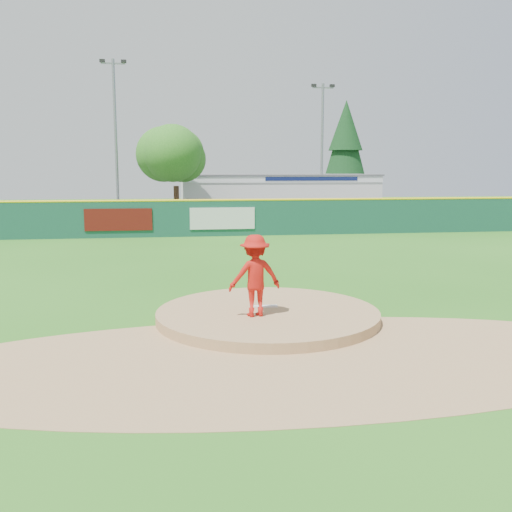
{
  "coord_description": "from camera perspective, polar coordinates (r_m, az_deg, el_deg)",
  "views": [
    {
      "loc": [
        -2.28,
        -13.55,
        3.7
      ],
      "look_at": [
        0.0,
        2.0,
        1.3
      ],
      "focal_mm": 40.0,
      "sensor_mm": 36.0,
      "label": 1
    }
  ],
  "objects": [
    {
      "name": "parking_lot",
      "position": [
        40.78,
        -5.12,
        3.45
      ],
      "size": [
        44.0,
        16.0,
        0.02
      ],
      "primitive_type": "cube",
      "color": "#38383A",
      "rests_on": "ground"
    },
    {
      "name": "outfield_fence",
      "position": [
        31.74,
        -4.21,
        3.94
      ],
      "size": [
        40.0,
        0.14,
        2.07
      ],
      "color": "#154737",
      "rests_on": "ground"
    },
    {
      "name": "infield_dirt_arc",
      "position": [
        11.41,
        3.71,
        -10.23
      ],
      "size": [
        15.4,
        15.4,
        0.01
      ],
      "primitive_type": "cylinder",
      "color": "#9E774C",
      "rests_on": "ground"
    },
    {
      "name": "fence_banners",
      "position": [
        31.59,
        -8.48,
        3.68
      ],
      "size": [
        9.24,
        0.04,
        1.2
      ],
      "color": "#59120C",
      "rests_on": "ground"
    },
    {
      "name": "conifer_tree",
      "position": [
        51.89,
        8.94,
        10.61
      ],
      "size": [
        4.4,
        4.4,
        9.5
      ],
      "color": "#382314",
      "rests_on": "ground"
    },
    {
      "name": "light_pole_right",
      "position": [
        44.06,
        6.62,
        11.02
      ],
      "size": [
        1.75,
        0.25,
        10.0
      ],
      "color": "gray",
      "rests_on": "ground"
    },
    {
      "name": "ground",
      "position": [
        14.23,
        1.18,
        -6.39
      ],
      "size": [
        120.0,
        120.0,
        0.0
      ],
      "primitive_type": "plane",
      "color": "#286B19",
      "rests_on": "ground"
    },
    {
      "name": "pool_building_grp",
      "position": [
        46.34,
        1.96,
        6.15
      ],
      "size": [
        15.2,
        8.2,
        3.31
      ],
      "color": "silver",
      "rests_on": "ground"
    },
    {
      "name": "van",
      "position": [
        34.83,
        -11.29,
        3.65
      ],
      "size": [
        5.35,
        2.66,
        1.46
      ],
      "primitive_type": "imported",
      "rotation": [
        0.0,
        0.0,
        1.52
      ],
      "color": "white",
      "rests_on": "parking_lot"
    },
    {
      "name": "pitching_rubber",
      "position": [
        14.45,
        0.98,
        -5.05
      ],
      "size": [
        0.6,
        0.15,
        0.04
      ],
      "primitive_type": "cube",
      "color": "white",
      "rests_on": "pitchers_mound"
    },
    {
      "name": "deciduous_tree",
      "position": [
        38.56,
        -8.05,
        9.86
      ],
      "size": [
        5.6,
        5.6,
        7.36
      ],
      "color": "#382314",
      "rests_on": "ground"
    },
    {
      "name": "light_pole_left",
      "position": [
        40.79,
        -13.86,
        11.73
      ],
      "size": [
        1.75,
        0.25,
        11.0
      ],
      "color": "gray",
      "rests_on": "ground"
    },
    {
      "name": "pitchers_mound",
      "position": [
        14.23,
        1.18,
        -6.39
      ],
      "size": [
        5.5,
        5.5,
        0.5
      ],
      "primitive_type": "cylinder",
      "color": "#9E774C",
      "rests_on": "ground"
    },
    {
      "name": "playground_slide",
      "position": [
        37.52,
        -22.08,
        3.74
      ],
      "size": [
        1.12,
        3.16,
        1.75
      ],
      "color": "#1B2AED",
      "rests_on": "ground"
    },
    {
      "name": "pitcher",
      "position": [
        13.42,
        -0.11,
        -1.97
      ],
      "size": [
        1.34,
        0.9,
        1.94
      ],
      "primitive_type": "imported",
      "rotation": [
        0.0,
        0.0,
        3.29
      ],
      "color": "red",
      "rests_on": "pitchers_mound"
    }
  ]
}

